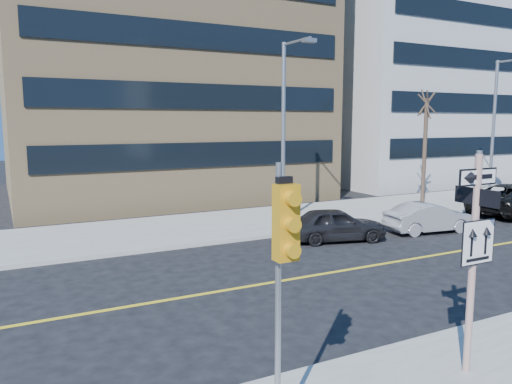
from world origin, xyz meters
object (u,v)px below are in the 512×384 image
streetlight_a (286,121)px  streetlight_b (498,121)px  parked_car_a (336,224)px  parked_car_b (429,218)px  street_tree_west (427,106)px  traffic_signal (284,245)px  sign_pole (474,250)px

streetlight_a → streetlight_b: (14.00, 0.00, 0.00)m
parked_car_a → parked_car_b: size_ratio=1.02×
parked_car_b → street_tree_west: 7.82m
traffic_signal → streetlight_b: 25.83m
traffic_signal → street_tree_west: street_tree_west is taller
parked_car_b → streetlight_a: 7.46m
sign_pole → streetlight_a: bearing=73.2°
sign_pole → parked_car_b: bearing=46.6°
parked_car_a → parked_car_b: bearing=-81.9°
parked_car_b → streetlight_a: (-4.83, 3.92, 4.12)m
parked_car_b → streetlight_a: streetlight_a is taller
streetlight_a → parked_car_a: bearing=-84.6°
streetlight_b → street_tree_west: size_ratio=1.26×
traffic_signal → streetlight_a: (8.00, 13.42, 1.73)m
traffic_signal → parked_car_a: traffic_signal is taller
parked_car_a → street_tree_west: street_tree_west is taller
parked_car_a → sign_pole: bearing=171.7°
traffic_signal → sign_pole: bearing=2.1°
traffic_signal → streetlight_a: bearing=59.2°
sign_pole → parked_car_a: size_ratio=1.03×
traffic_signal → parked_car_a: (8.32, 10.06, -2.36)m
sign_pole → streetlight_a: 14.05m
sign_pole → parked_car_a: bearing=66.5°
traffic_signal → parked_car_b: traffic_signal is taller
parked_car_b → streetlight_b: 10.79m
parked_car_a → street_tree_west: bearing=-50.6°
sign_pole → street_tree_west: street_tree_west is taller
parked_car_a → streetlight_a: streetlight_a is taller
sign_pole → parked_car_a: (4.32, 9.91, -1.77)m
streetlight_a → street_tree_west: streetlight_a is taller
sign_pole → parked_car_b: size_ratio=1.05×
parked_car_b → street_tree_west: size_ratio=0.61×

